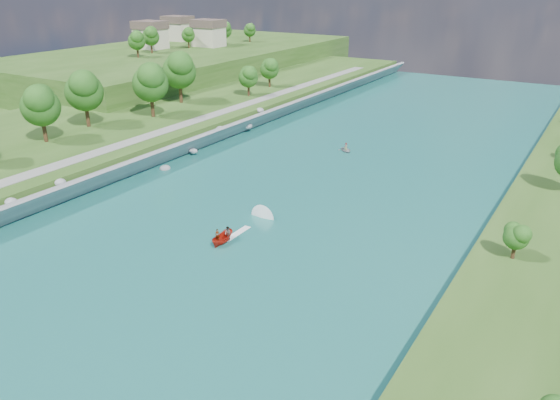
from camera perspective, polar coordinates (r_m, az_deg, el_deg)
The scene contains 10 objects.
ground at distance 64.37m, azimuth -9.02°, elevation -6.05°, with size 260.00×260.00×0.00m, color #2D5119.
river_water at distance 78.97m, azimuth 0.31°, elevation -0.18°, with size 55.00×240.00×0.10m, color #196056.
berm_west at distance 111.42m, azimuth -22.37°, elevation 5.81°, with size 45.00×240.00×3.50m, color #2D5119.
ridge_west at distance 184.41m, azimuth -9.86°, elevation 14.01°, with size 60.00×120.00×9.00m, color #2D5119.
riprap_bank at distance 92.82m, azimuth -13.88°, elevation 3.81°, with size 4.62×236.00×4.32m.
riverside_path at distance 97.72m, azimuth -16.29°, elevation 5.56°, with size 3.00×200.00×0.10m, color gray.
ridge_houses at distance 191.18m, azimuth -10.49°, elevation 16.92°, with size 29.50×29.50×8.40m.
trees_ridge at distance 178.89m, azimuth -9.66°, elevation 16.59°, with size 13.16×53.54×9.05m.
motorboat at distance 68.28m, azimuth -5.09°, elevation -3.43°, with size 3.60×18.69×2.09m.
raft at distance 102.51m, azimuth 6.89°, elevation 5.28°, with size 3.79×3.77×1.62m.
Camera 1 is at (37.79, -42.37, 30.34)m, focal length 35.00 mm.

